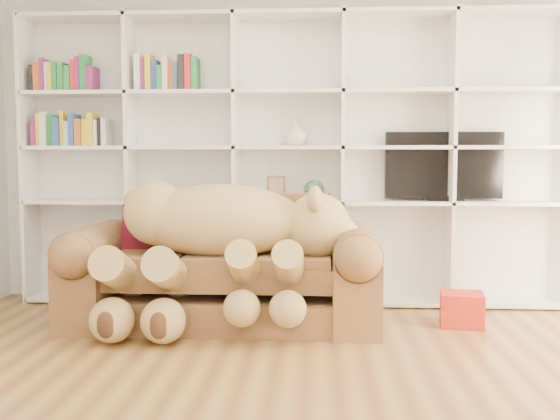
# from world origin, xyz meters

# --- Properties ---
(floor) EXTENTS (5.00, 5.00, 0.00)m
(floor) POSITION_xyz_m (0.00, 0.00, 0.00)
(floor) COLOR brown
(floor) RESTS_ON ground
(wall_back) EXTENTS (5.00, 0.02, 2.70)m
(wall_back) POSITION_xyz_m (0.00, 2.50, 1.35)
(wall_back) COLOR white
(wall_back) RESTS_ON floor
(bookshelf) EXTENTS (4.43, 0.35, 2.40)m
(bookshelf) POSITION_xyz_m (-0.24, 2.36, 1.31)
(bookshelf) COLOR white
(bookshelf) RESTS_ON floor
(sofa) EXTENTS (2.23, 0.96, 0.94)m
(sofa) POSITION_xyz_m (-0.45, 1.67, 0.35)
(sofa) COLOR brown
(sofa) RESTS_ON floor
(teddy_bear) EXTENTS (1.79, 0.95, 1.04)m
(teddy_bear) POSITION_xyz_m (-0.45, 1.48, 0.67)
(teddy_bear) COLOR tan
(teddy_bear) RESTS_ON sofa
(throw_pillow) EXTENTS (0.38, 0.22, 0.40)m
(throw_pillow) POSITION_xyz_m (-1.06, 1.83, 0.66)
(throw_pillow) COLOR #530E1E
(throw_pillow) RESTS_ON sofa
(gift_box) EXTENTS (0.34, 0.32, 0.24)m
(gift_box) POSITION_xyz_m (1.29, 1.66, 0.12)
(gift_box) COLOR #AC2517
(gift_box) RESTS_ON floor
(tv) EXTENTS (0.95, 0.18, 0.56)m
(tv) POSITION_xyz_m (1.27, 2.35, 1.14)
(tv) COLOR black
(tv) RESTS_ON bookshelf
(picture_frame) EXTENTS (0.16, 0.03, 0.19)m
(picture_frame) POSITION_xyz_m (-0.10, 2.30, 0.97)
(picture_frame) COLOR brown
(picture_frame) RESTS_ON bookshelf
(green_vase) EXTENTS (0.17, 0.17, 0.17)m
(green_vase) POSITION_xyz_m (0.21, 2.30, 0.95)
(green_vase) COLOR #305E3E
(green_vase) RESTS_ON bookshelf
(figurine_tall) EXTENTS (0.09, 0.09, 0.16)m
(figurine_tall) POSITION_xyz_m (-1.04, 2.30, 0.94)
(figurine_tall) COLOR beige
(figurine_tall) RESTS_ON bookshelf
(figurine_short) EXTENTS (0.07, 0.07, 0.11)m
(figurine_short) POSITION_xyz_m (-0.83, 2.30, 0.92)
(figurine_short) COLOR beige
(figurine_short) RESTS_ON bookshelf
(snow_globe) EXTENTS (0.13, 0.13, 0.13)m
(snow_globe) POSITION_xyz_m (-0.64, 2.30, 0.93)
(snow_globe) COLOR silver
(snow_globe) RESTS_ON bookshelf
(shelf_vase) EXTENTS (0.25, 0.25, 0.21)m
(shelf_vase) POSITION_xyz_m (0.05, 2.30, 1.42)
(shelf_vase) COLOR beige
(shelf_vase) RESTS_ON bookshelf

